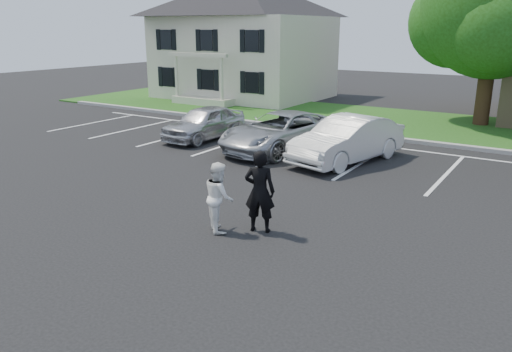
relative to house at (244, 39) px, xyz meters
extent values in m
plane|color=black|center=(13.00, -19.97, -3.83)|extent=(90.00, 90.00, 0.00)
cube|color=gray|center=(13.00, -7.97, -3.75)|extent=(40.00, 0.30, 0.15)
cube|color=#18460F|center=(13.00, -3.97, -3.79)|extent=(44.00, 8.00, 0.08)
cube|color=silver|center=(-1.00, -11.97, -3.82)|extent=(0.12, 5.20, 0.01)
cube|color=silver|center=(1.80, -11.97, -3.82)|extent=(0.12, 5.20, 0.01)
cube|color=silver|center=(4.60, -11.97, -3.82)|extent=(0.12, 5.20, 0.01)
cube|color=silver|center=(7.40, -11.97, -3.82)|extent=(0.12, 5.20, 0.01)
cube|color=silver|center=(10.20, -11.97, -3.82)|extent=(0.12, 5.20, 0.01)
cube|color=silver|center=(13.00, -11.97, -3.82)|extent=(0.12, 5.20, 0.01)
cube|color=silver|center=(15.80, -11.97, -3.82)|extent=(0.12, 5.20, 0.01)
cube|color=silver|center=(14.40, -9.27, -3.82)|extent=(34.00, 0.12, 0.01)
cube|color=beige|center=(0.00, 0.03, -1.23)|extent=(10.00, 8.00, 5.20)
cube|color=beige|center=(0.00, -4.27, -3.58)|extent=(4.00, 1.60, 0.50)
cylinder|color=beige|center=(-1.70, -4.87, -2.48)|extent=(0.18, 0.18, 2.70)
cylinder|color=beige|center=(1.70, -4.87, -2.48)|extent=(0.18, 0.18, 2.70)
cube|color=beige|center=(0.00, -4.87, -0.83)|extent=(4.20, 0.25, 0.20)
cube|color=black|center=(0.00, -3.99, -2.33)|extent=(0.90, 0.06, 1.20)
cube|color=black|center=(0.00, -3.99, -0.03)|extent=(0.90, 0.06, 1.20)
cube|color=black|center=(-0.65, -3.99, -2.33)|extent=(0.32, 0.05, 1.25)
cube|color=black|center=(0.65, -3.99, -2.33)|extent=(0.32, 0.05, 1.25)
cylinder|color=black|center=(15.28, -2.52, -2.23)|extent=(0.70, 0.70, 3.20)
sphere|color=#1C450C|center=(15.28, -2.52, 1.67)|extent=(6.60, 6.60, 6.60)
sphere|color=#1C450C|center=(13.58, -2.12, 0.97)|extent=(4.40, 4.40, 4.40)
sphere|color=#1C450C|center=(15.68, -4.02, 0.77)|extent=(4.00, 4.00, 4.00)
sphere|color=#1C450C|center=(14.68, -0.92, 1.97)|extent=(4.20, 4.20, 4.20)
imported|color=black|center=(13.20, -19.13, -2.87)|extent=(0.82, 0.67, 1.92)
imported|color=white|center=(12.38, -19.57, -3.02)|extent=(0.99, 0.98, 1.62)
imported|color=#B9B9BE|center=(5.97, -11.95, -3.13)|extent=(1.81, 4.16, 1.40)
imported|color=#A4A7AB|center=(9.70, -12.03, -3.10)|extent=(3.41, 5.63, 1.46)
imported|color=silver|center=(12.46, -12.22, -3.05)|extent=(2.77, 5.00, 1.56)
camera|label=1|loc=(18.88, -28.21, 0.68)|focal=35.00mm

